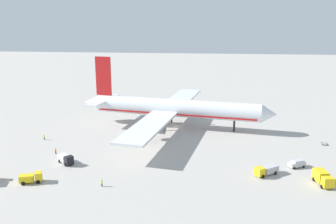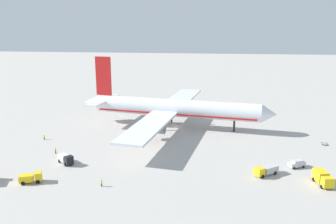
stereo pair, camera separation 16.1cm
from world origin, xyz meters
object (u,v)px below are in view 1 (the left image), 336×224
object	(u,v)px
service_truck_0	(323,178)
service_truck_2	(66,159)
service_truck_5	(266,170)
traffic_cone_1	(99,102)
baggage_cart_0	(324,144)
traffic_cone_0	(110,106)
ground_worker_2	(44,137)
service_van	(297,164)
ground_worker_0	(56,151)
airliner	(172,108)
ground_worker_1	(102,183)
service_truck_1	(31,178)

from	to	relation	value
service_truck_0	service_truck_2	distance (m)	64.49
service_truck_5	traffic_cone_1	size ratio (longest dim) A/B	11.84
baggage_cart_0	traffic_cone_0	size ratio (longest dim) A/B	5.33
service_truck_5	ground_worker_2	bearing A→B (deg)	163.58
service_truck_0	service_van	bearing A→B (deg)	110.60
service_van	ground_worker_0	size ratio (longest dim) A/B	2.95
baggage_cart_0	ground_worker_2	xyz separation A→B (m)	(-87.90, -5.68, 0.61)
service_truck_2	ground_worker_0	distance (m)	8.75
service_van	baggage_cart_0	bearing A→B (deg)	57.15
airliner	service_van	xyz separation A→B (m)	(36.16, -33.30, -5.75)
service_truck_2	ground_worker_1	distance (m)	18.26
service_truck_2	traffic_cone_0	bearing A→B (deg)	95.14
service_van	traffic_cone_0	size ratio (longest dim) A/B	8.62
service_truck_1	traffic_cone_0	world-z (taller)	service_truck_1
service_truck_0	service_truck_2	world-z (taller)	service_truck_0
airliner	service_truck_0	xyz separation A→B (m)	(39.79, -42.95, -5.15)
airliner	traffic_cone_1	world-z (taller)	airliner
service_van	ground_worker_1	size ratio (longest dim) A/B	2.91
ground_worker_1	ground_worker_2	world-z (taller)	ground_worker_2
service_van	ground_worker_1	distance (m)	50.02
airliner	ground_worker_1	bearing A→B (deg)	-102.33
airliner	ground_worker_2	bearing A→B (deg)	-153.49
ground_worker_0	traffic_cone_1	world-z (taller)	ground_worker_0
ground_worker_0	traffic_cone_1	size ratio (longest dim) A/B	2.92
service_van	service_truck_1	bearing A→B (deg)	-165.34
airliner	ground_worker_0	xyz separation A→B (m)	(-30.23, -31.28, -5.97)
ground_worker_0	traffic_cone_1	xyz separation A→B (m)	(-7.84, 66.68, -0.54)
service_truck_0	ground_worker_1	size ratio (longest dim) A/B	4.01
service_truck_2	baggage_cart_0	bearing A→B (deg)	18.15
baggage_cart_0	service_truck_1	bearing A→B (deg)	-154.73
baggage_cart_0	ground_worker_1	world-z (taller)	ground_worker_1
service_truck_1	service_van	bearing A→B (deg)	14.66
service_truck_0	service_truck_1	xyz separation A→B (m)	(-67.80, -7.13, -0.37)
service_truck_1	ground_worker_2	size ratio (longest dim) A/B	3.19
service_truck_1	service_truck_2	size ratio (longest dim) A/B	1.02
service_truck_2	traffic_cone_1	xyz separation A→B (m)	(-13.57, 73.26, -1.07)
ground_worker_0	baggage_cart_0	bearing A→B (deg)	12.44
ground_worker_0	ground_worker_1	distance (m)	26.95
service_truck_1	ground_worker_2	distance (m)	32.52
service_truck_2	service_truck_1	bearing A→B (deg)	-106.04
service_truck_0	service_truck_1	bearing A→B (deg)	-173.99
airliner	baggage_cart_0	distance (m)	51.06
ground_worker_0	traffic_cone_0	xyz separation A→B (m)	(-0.09, 58.13, -0.54)
traffic_cone_0	service_van	bearing A→B (deg)	-42.14
traffic_cone_0	traffic_cone_1	bearing A→B (deg)	132.19
service_truck_5	traffic_cone_0	distance (m)	87.78
airliner	ground_worker_0	bearing A→B (deg)	-134.03
service_truck_0	ground_worker_0	size ratio (longest dim) A/B	4.07
baggage_cart_0	traffic_cone_0	world-z (taller)	traffic_cone_0
ground_worker_2	ground_worker_1	bearing A→B (deg)	-47.25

